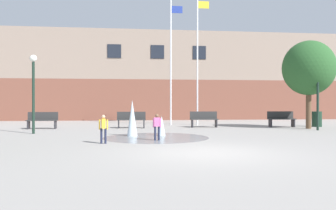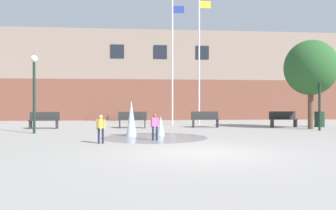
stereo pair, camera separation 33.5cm
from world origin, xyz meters
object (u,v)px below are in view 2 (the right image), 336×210
(park_bench_under_left_flagpole, at_px, (44,120))
(lamp_post_right_lane, at_px, (320,82))
(child_running, at_px, (101,127))
(flagpole_left, at_px, (173,58))
(street_tree_near_building, at_px, (311,68))
(park_bench_under_right_flagpole, at_px, (205,119))
(flagpole_right, at_px, (200,56))
(trash_can, at_px, (319,119))
(park_bench_center, at_px, (132,119))
(park_bench_far_right, at_px, (283,119))
(lamp_post_left_lane, at_px, (34,82))
(child_in_fountain, at_px, (155,125))

(park_bench_under_left_flagpole, distance_m, lamp_post_right_lane, 14.64)
(child_running, bearing_deg, park_bench_under_left_flagpole, -162.12)
(flagpole_left, distance_m, street_tree_near_building, 8.07)
(park_bench_under_left_flagpole, height_order, street_tree_near_building, street_tree_near_building)
(park_bench_under_right_flagpole, xyz_separation_m, lamp_post_right_lane, (5.33, -2.72, 1.96))
(flagpole_right, bearing_deg, flagpole_left, -180.00)
(flagpole_right, bearing_deg, trash_can, -19.24)
(park_bench_under_left_flagpole, xyz_separation_m, trash_can, (15.70, -0.04, -0.03))
(trash_can, bearing_deg, park_bench_center, 179.30)
(park_bench_under_right_flagpole, bearing_deg, park_bench_center, -178.22)
(trash_can, bearing_deg, park_bench_far_right, 177.88)
(street_tree_near_building, bearing_deg, child_running, -152.32)
(park_bench_under_left_flagpole, xyz_separation_m, lamp_post_left_lane, (0.38, -2.91, 1.89))
(flagpole_left, relative_size, lamp_post_right_lane, 2.15)
(park_bench_center, xyz_separation_m, lamp_post_left_lane, (-4.41, -3.00, 1.89))
(park_bench_under_right_flagpole, relative_size, child_in_fountain, 1.62)
(child_running, xyz_separation_m, flagpole_right, (5.16, 9.25, 3.83))
(park_bench_center, relative_size, child_running, 1.62)
(flagpole_right, height_order, lamp_post_right_lane, flagpole_right)
(child_running, relative_size, lamp_post_left_lane, 0.28)
(park_bench_under_left_flagpole, height_order, park_bench_center, same)
(street_tree_near_building, bearing_deg, child_in_fountain, -151.09)
(park_bench_under_right_flagpole, bearing_deg, trash_can, -2.24)
(flagpole_left, bearing_deg, park_bench_far_right, -19.88)
(flagpole_right, relative_size, lamp_post_left_lane, 2.33)
(child_running, relative_size, trash_can, 1.10)
(child_running, bearing_deg, child_in_fountain, 100.59)
(child_in_fountain, relative_size, street_tree_near_building, 0.21)
(lamp_post_right_lane, height_order, trash_can, lamp_post_right_lane)
(flagpole_left, height_order, lamp_post_left_lane, flagpole_left)
(park_bench_center, distance_m, park_bench_far_right, 8.75)
(park_bench_center, distance_m, child_in_fountain, 6.37)
(park_bench_under_left_flagpole, relative_size, lamp_post_left_lane, 0.45)
(trash_can, bearing_deg, park_bench_under_left_flagpole, 179.84)
(child_in_fountain, distance_m, trash_can, 11.70)
(park_bench_far_right, relative_size, child_in_fountain, 1.62)
(lamp_post_left_lane, xyz_separation_m, lamp_post_right_lane, (13.91, 0.41, 0.07))
(park_bench_far_right, distance_m, flagpole_left, 7.62)
(park_bench_under_right_flagpole, xyz_separation_m, child_running, (-5.10, -7.18, 0.10))
(lamp_post_left_lane, bearing_deg, park_bench_far_right, 12.63)
(flagpole_right, xyz_separation_m, lamp_post_right_lane, (5.27, -4.80, -1.97))
(child_running, height_order, lamp_post_right_lane, lamp_post_right_lane)
(child_in_fountain, bearing_deg, park_bench_far_right, 44.52)
(child_in_fountain, bearing_deg, flagpole_right, 74.79)
(park_bench_under_right_flagpole, relative_size, lamp_post_left_lane, 0.45)
(lamp_post_right_lane, bearing_deg, flagpole_right, 137.72)
(park_bench_under_right_flagpole, relative_size, child_running, 1.62)
(lamp_post_left_lane, bearing_deg, lamp_post_right_lane, 1.68)
(park_bench_under_left_flagpole, relative_size, park_bench_under_right_flagpole, 1.00)
(park_bench_center, xyz_separation_m, child_running, (-0.93, -7.05, 0.10))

